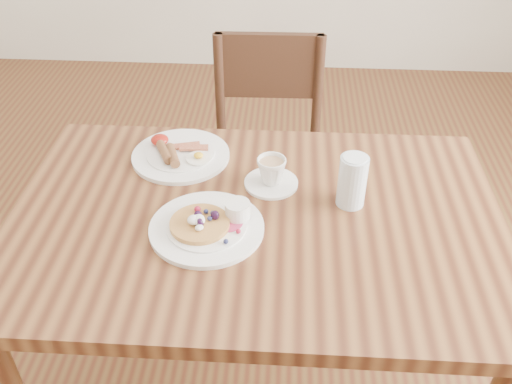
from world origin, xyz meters
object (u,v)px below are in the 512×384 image
(breakfast_plate, at_px, (179,154))
(water_glass, at_px, (352,181))
(chair_far, at_px, (267,149))
(pancake_plate, at_px, (209,225))
(dining_table, at_px, (256,245))
(teacup_saucer, at_px, (271,174))

(breakfast_plate, relative_size, water_glass, 2.01)
(breakfast_plate, distance_m, water_glass, 0.49)
(chair_far, distance_m, breakfast_plate, 0.58)
(chair_far, bearing_deg, breakfast_plate, 62.61)
(pancake_plate, bearing_deg, breakfast_plate, 112.11)
(dining_table, height_order, chair_far, chair_far)
(pancake_plate, bearing_deg, teacup_saucer, 53.62)
(teacup_saucer, bearing_deg, chair_far, 93.46)
(dining_table, bearing_deg, breakfast_plate, 133.77)
(teacup_saucer, bearing_deg, water_glass, -18.56)
(dining_table, relative_size, pancake_plate, 4.44)
(breakfast_plate, bearing_deg, chair_far, 63.82)
(breakfast_plate, distance_m, teacup_saucer, 0.28)
(dining_table, distance_m, breakfast_plate, 0.35)
(dining_table, distance_m, teacup_saucer, 0.19)
(dining_table, xyz_separation_m, teacup_saucer, (0.03, 0.13, 0.13))
(teacup_saucer, height_order, water_glass, water_glass)
(dining_table, xyz_separation_m, water_glass, (0.23, 0.06, 0.17))
(dining_table, height_order, pancake_plate, pancake_plate)
(breakfast_plate, bearing_deg, teacup_saucer, -22.91)
(breakfast_plate, xyz_separation_m, water_glass, (0.46, -0.18, 0.06))
(pancake_plate, relative_size, water_glass, 2.01)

